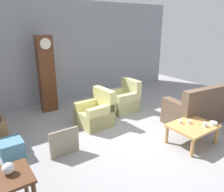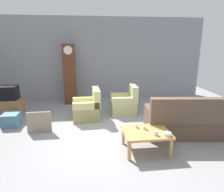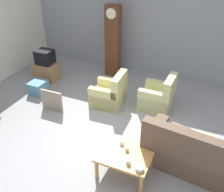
{
  "view_description": "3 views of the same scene",
  "coord_description": "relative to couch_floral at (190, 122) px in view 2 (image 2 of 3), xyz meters",
  "views": [
    {
      "loc": [
        -3.17,
        -3.23,
        2.52
      ],
      "look_at": [
        -0.31,
        0.82,
        0.85
      ],
      "focal_mm": 35.21,
      "sensor_mm": 36.0,
      "label": 1
    },
    {
      "loc": [
        -0.48,
        -4.46,
        2.22
      ],
      "look_at": [
        0.17,
        0.83,
        0.8
      ],
      "focal_mm": 31.9,
      "sensor_mm": 36.0,
      "label": 2
    },
    {
      "loc": [
        1.86,
        -3.99,
        3.75
      ],
      "look_at": [
        -0.17,
        0.62,
        0.69
      ],
      "focal_mm": 41.23,
      "sensor_mm": 36.0,
      "label": 3
    }
  ],
  "objects": [
    {
      "name": "ground_plane",
      "position": [
        -1.96,
        0.2,
        -0.36
      ],
      "size": [
        10.4,
        10.4,
        0.0
      ],
      "primitive_type": "plane",
      "color": "gray"
    },
    {
      "name": "garage_door_wall",
      "position": [
        -1.96,
        3.8,
        1.24
      ],
      "size": [
        8.4,
        0.16,
        3.2
      ],
      "primitive_type": "cube",
      "color": "gray",
      "rests_on": "ground_plane"
    },
    {
      "name": "couch_floral",
      "position": [
        0.0,
        0.0,
        0.0
      ],
      "size": [
        2.19,
        1.12,
        1.04
      ],
      "color": "brown",
      "rests_on": "ground_plane"
    },
    {
      "name": "armchair_olive_near",
      "position": [
        -2.48,
        1.44,
        -0.05
      ],
      "size": [
        0.83,
        0.8,
        0.92
      ],
      "color": "#CCC67A",
      "rests_on": "ground_plane"
    },
    {
      "name": "armchair_olive_far",
      "position": [
        -1.29,
        1.81,
        -0.05
      ],
      "size": [
        0.81,
        0.78,
        0.92
      ],
      "color": "#BEBF82",
      "rests_on": "ground_plane"
    },
    {
      "name": "coffee_table_wood",
      "position": [
        -1.27,
        -0.56,
        0.02
      ],
      "size": [
        0.96,
        0.76,
        0.44
      ],
      "color": "tan",
      "rests_on": "ground_plane"
    },
    {
      "name": "grandfather_clock",
      "position": [
        -3.1,
        3.11,
        0.75
      ],
      "size": [
        0.44,
        0.3,
        2.2
      ],
      "color": "#562D19",
      "rests_on": "ground_plane"
    },
    {
      "name": "tv_stand_cabinet",
      "position": [
        -4.85,
        1.99,
        -0.09
      ],
      "size": [
        0.68,
        0.52,
        0.54
      ],
      "primitive_type": "cube",
      "color": "#997047",
      "rests_on": "ground_plane"
    },
    {
      "name": "tv_crt",
      "position": [
        -4.85,
        1.99,
        0.39
      ],
      "size": [
        0.48,
        0.44,
        0.42
      ],
      "primitive_type": "cube",
      "color": "black",
      "rests_on": "tv_stand_cabinet"
    },
    {
      "name": "framed_picture_leaning",
      "position": [
        -3.71,
        0.61,
        -0.08
      ],
      "size": [
        0.6,
        0.05,
        0.55
      ],
      "primitive_type": "cube",
      "color": "gray",
      "rests_on": "ground_plane"
    },
    {
      "name": "storage_box_blue",
      "position": [
        -4.58,
        1.17,
        -0.18
      ],
      "size": [
        0.42,
        0.48,
        0.35
      ],
      "primitive_type": "cube",
      "color": "teal",
      "rests_on": "ground_plane"
    },
    {
      "name": "cup_white_porcelain",
      "position": [
        -1.42,
        -0.34,
        0.13
      ],
      "size": [
        0.08,
        0.08,
        0.08
      ],
      "primitive_type": "cylinder",
      "color": "white",
      "rests_on": "coffee_table_wood"
    },
    {
      "name": "cup_blue_rimmed",
      "position": [
        -1.13,
        -0.76,
        0.13
      ],
      "size": [
        0.08,
        0.08,
        0.09
      ],
      "primitive_type": "cylinder",
      "color": "silver",
      "rests_on": "coffee_table_wood"
    },
    {
      "name": "cup_cream_tall",
      "position": [
        -1.27,
        -0.46,
        0.12
      ],
      "size": [
        0.08,
        0.08,
        0.08
      ],
      "primitive_type": "cylinder",
      "color": "beige",
      "rests_on": "coffee_table_wood"
    },
    {
      "name": "bowl_white_stacked",
      "position": [
        -0.91,
        -0.81,
        0.12
      ],
      "size": [
        0.15,
        0.15,
        0.07
      ],
      "primitive_type": "cylinder",
      "color": "white",
      "rests_on": "coffee_table_wood"
    }
  ]
}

